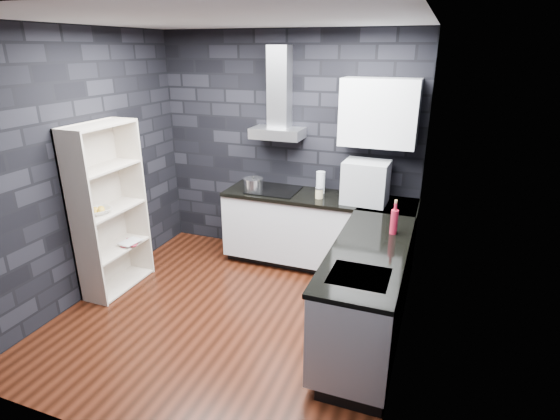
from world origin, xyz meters
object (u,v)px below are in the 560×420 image
Objects in this scene: pot at (253,185)px; fruit_bowl at (99,211)px; glass_vase at (320,182)px; red_bottle at (394,222)px; bookshelf at (109,210)px; storage_jar at (319,194)px; appliance_garage at (366,183)px; utensil_crock at (354,193)px.

pot is 1.71m from fruit_bowl.
glass_vase is 1.12× the size of red_bottle.
pot is at bearing 157.38° from red_bottle.
glass_vase is 2.33m from bookshelf.
bookshelf is at bearing -149.81° from storage_jar.
appliance_garage is (1.30, 0.06, 0.15)m from pot.
utensil_crock is at bearing 31.23° from fruit_bowl.
pot is at bearing 47.37° from fruit_bowl.
red_bottle is (0.94, -0.92, -0.01)m from glass_vase.
bookshelf is 7.63× the size of fruit_bowl.
pot is at bearing -172.77° from utensil_crock.
red_bottle is 0.13× the size of bookshelf.
storage_jar is 0.38m from utensil_crock.
bookshelf reaches higher than fruit_bowl.
fruit_bowl is at bearing -132.63° from pot.
storage_jar is (0.80, 0.02, -0.02)m from pot.
pot is 0.79m from glass_vase.
appliance_garage reaches higher than storage_jar.
bookshelf reaches higher than red_bottle.
appliance_garage is at bearing 117.63° from red_bottle.
bookshelf is at bearing -152.38° from appliance_garage.
utensil_crock is (0.36, 0.12, 0.01)m from storage_jar.
pot is 1.31m from appliance_garage.
appliance_garage reaches higher than utensil_crock.
appliance_garage is at bearing 21.69° from bookshelf.
utensil_crock is at bearing 149.30° from appliance_garage.
glass_vase is 0.41m from utensil_crock.
fruit_bowl is (-1.91, -1.47, -0.09)m from glass_vase.
bookshelf is (-1.95, -1.14, -0.05)m from storage_jar.
pot is 0.93× the size of fruit_bowl.
glass_vase is 2.36× the size of storage_jar.
appliance_garage reaches higher than fruit_bowl.
appliance_garage reaches higher than pot.
bookshelf reaches higher than utensil_crock.
fruit_bowl is at bearing -146.77° from storage_jar.
glass_vase is 2.12× the size of utensil_crock.
appliance_garage is 0.26× the size of bookshelf.
glass_vase is at bearing 135.75° from red_bottle.
pot is 0.86× the size of glass_vase.
red_bottle reaches higher than utensil_crock.
glass_vase is (0.76, 0.21, 0.05)m from pot.
bookshelf is at bearing -136.09° from pot.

